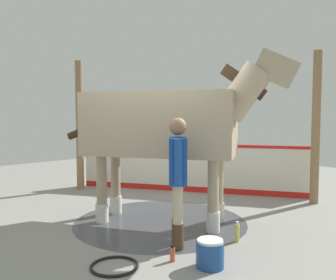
{
  "coord_description": "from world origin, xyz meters",
  "views": [
    {
      "loc": [
        -3.59,
        -4.13,
        1.69
      ],
      "look_at": [
        -0.1,
        -0.51,
        1.32
      ],
      "focal_mm": 38.65,
      "sensor_mm": 36.0,
      "label": 1
    }
  ],
  "objects_px": {
    "wash_bucket": "(210,254)",
    "bottle_spray": "(172,254)",
    "handler": "(178,173)",
    "hose_coil": "(114,266)",
    "bottle_shampoo": "(237,233)",
    "horse": "(167,125)"
  },
  "relations": [
    {
      "from": "handler",
      "to": "hose_coil",
      "type": "height_order",
      "value": "handler"
    },
    {
      "from": "horse",
      "to": "bottle_shampoo",
      "type": "xyz_separation_m",
      "value": [
        0.07,
        -1.26,
        -1.39
      ]
    },
    {
      "from": "wash_bucket",
      "to": "hose_coil",
      "type": "bearing_deg",
      "value": 136.45
    },
    {
      "from": "horse",
      "to": "handler",
      "type": "xyz_separation_m",
      "value": [
        -0.6,
        -0.82,
        -0.57
      ]
    },
    {
      "from": "horse",
      "to": "bottle_spray",
      "type": "xyz_separation_m",
      "value": [
        -0.99,
        -1.12,
        -1.42
      ]
    },
    {
      "from": "bottle_spray",
      "to": "handler",
      "type": "bearing_deg",
      "value": 37.65
    },
    {
      "from": "horse",
      "to": "bottle_shampoo",
      "type": "bearing_deg",
      "value": -27.03
    },
    {
      "from": "wash_bucket",
      "to": "horse",
      "type": "bearing_deg",
      "value": 62.19
    },
    {
      "from": "horse",
      "to": "handler",
      "type": "bearing_deg",
      "value": -66.58
    },
    {
      "from": "wash_bucket",
      "to": "bottle_shampoo",
      "type": "distance_m",
      "value": 0.91
    },
    {
      "from": "wash_bucket",
      "to": "bottle_spray",
      "type": "relative_size",
      "value": 1.58
    },
    {
      "from": "horse",
      "to": "hose_coil",
      "type": "xyz_separation_m",
      "value": [
        -1.56,
        -0.79,
        -1.49
      ]
    },
    {
      "from": "wash_bucket",
      "to": "hose_coil",
      "type": "distance_m",
      "value": 1.06
    },
    {
      "from": "horse",
      "to": "handler",
      "type": "height_order",
      "value": "horse"
    },
    {
      "from": "bottle_spray",
      "to": "hose_coil",
      "type": "height_order",
      "value": "bottle_spray"
    },
    {
      "from": "handler",
      "to": "wash_bucket",
      "type": "height_order",
      "value": "handler"
    },
    {
      "from": "handler",
      "to": "bottle_shampoo",
      "type": "height_order",
      "value": "handler"
    },
    {
      "from": "horse",
      "to": "hose_coil",
      "type": "bearing_deg",
      "value": -93.48
    },
    {
      "from": "hose_coil",
      "to": "wash_bucket",
      "type": "bearing_deg",
      "value": -43.55
    },
    {
      "from": "handler",
      "to": "hose_coil",
      "type": "bearing_deg",
      "value": 42.81
    },
    {
      "from": "handler",
      "to": "bottle_spray",
      "type": "bearing_deg",
      "value": 82.09
    },
    {
      "from": "handler",
      "to": "bottle_shampoo",
      "type": "distance_m",
      "value": 1.15
    }
  ]
}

